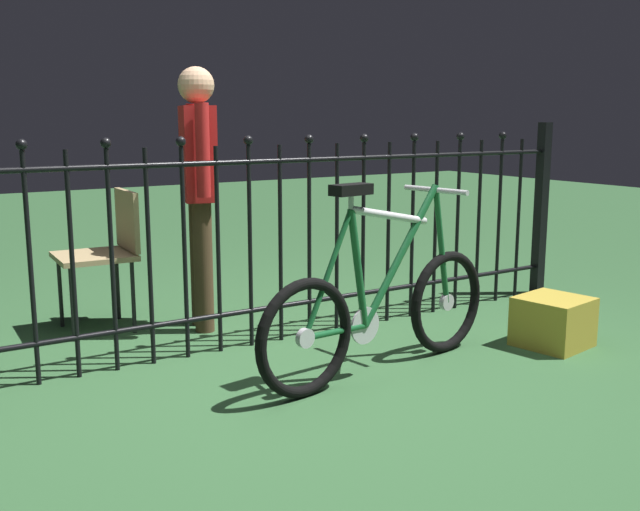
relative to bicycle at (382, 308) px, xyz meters
name	(u,v)px	position (x,y,z in m)	size (l,w,h in m)	color
ground_plane	(312,376)	(-0.32, 0.13, -0.32)	(20.00, 20.00, 0.00)	#315C33
iron_fence	(244,238)	(-0.37, 0.73, 0.28)	(4.58, 0.07, 1.20)	black
bicycle	(382,308)	(0.00, 0.00, 0.00)	(1.51, 0.40, 0.94)	black
chair_tan	(108,245)	(-0.88, 1.49, 0.17)	(0.45, 0.44, 0.81)	black
person_visitor	(199,178)	(-0.42, 1.20, 0.57)	(0.25, 0.46, 1.51)	#4C3823
display_crate	(553,322)	(1.05, -0.16, -0.19)	(0.34, 0.34, 0.27)	#B29933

